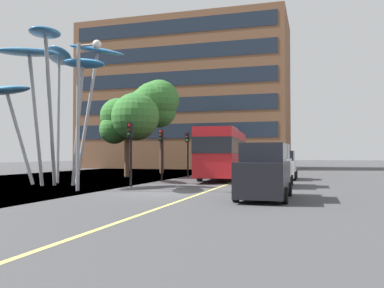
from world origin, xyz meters
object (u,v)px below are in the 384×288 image
(red_bus, at_px, (224,151))
(traffic_light_kerb_far, at_px, (161,144))
(traffic_light_island_mid, at_px, (188,144))
(car_parked_mid, at_px, (273,167))
(traffic_light_kerb_near, at_px, (130,140))
(street_lamp, at_px, (83,95))
(car_parked_near, at_px, (264,173))
(car_parked_far, at_px, (282,166))
(leaf_sculpture, at_px, (53,66))

(red_bus, relative_size, traffic_light_kerb_far, 3.37)
(traffic_light_island_mid, relative_size, car_parked_mid, 0.92)
(car_parked_mid, bearing_deg, red_bus, 123.67)
(traffic_light_kerb_near, relative_size, street_lamp, 0.48)
(traffic_light_kerb_near, height_order, traffic_light_kerb_far, traffic_light_kerb_near)
(red_bus, bearing_deg, car_parked_near, -71.18)
(car_parked_mid, bearing_deg, car_parked_near, -87.80)
(red_bus, height_order, car_parked_mid, red_bus)
(traffic_light_island_mid, bearing_deg, car_parked_near, -62.34)
(traffic_light_kerb_far, distance_m, car_parked_far, 8.84)
(leaf_sculpture, bearing_deg, car_parked_mid, 10.74)
(traffic_light_kerb_near, xyz_separation_m, traffic_light_island_mid, (-0.01, 10.76, 0.03))
(leaf_sculpture, bearing_deg, car_parked_near, -18.51)
(traffic_light_kerb_far, height_order, car_parked_mid, traffic_light_kerb_far)
(traffic_light_kerb_near, relative_size, car_parked_near, 0.77)
(traffic_light_island_mid, relative_size, car_parked_far, 0.88)
(leaf_sculpture, xyz_separation_m, traffic_light_kerb_far, (4.77, 5.56, -4.53))
(red_bus, distance_m, car_parked_far, 4.34)
(car_parked_mid, xyz_separation_m, car_parked_far, (-0.00, 6.88, -0.14))
(car_parked_far, bearing_deg, traffic_light_island_mid, 171.00)
(traffic_light_island_mid, distance_m, car_parked_mid, 11.10)
(red_bus, xyz_separation_m, car_parked_mid, (4.16, -6.25, -0.94))
(car_parked_near, height_order, street_lamp, street_lamp)
(traffic_light_island_mid, distance_m, car_parked_near, 16.76)
(car_parked_far, distance_m, street_lamp, 15.58)
(car_parked_mid, bearing_deg, leaf_sculpture, -169.26)
(traffic_light_kerb_near, height_order, traffic_light_island_mid, traffic_light_island_mid)
(traffic_light_kerb_far, distance_m, traffic_light_island_mid, 4.92)
(traffic_light_island_mid, relative_size, street_lamp, 0.48)
(car_parked_far, bearing_deg, leaf_sculpture, -143.72)
(traffic_light_island_mid, height_order, street_lamp, street_lamp)
(car_parked_mid, bearing_deg, traffic_light_kerb_near, -160.17)
(car_parked_mid, xyz_separation_m, street_lamp, (-8.71, -5.50, 3.60))
(car_parked_near, bearing_deg, leaf_sculpture, 161.49)
(red_bus, distance_m, traffic_light_island_mid, 3.83)
(red_bus, bearing_deg, street_lamp, -111.17)
(car_parked_mid, bearing_deg, traffic_light_island_mid, 132.89)
(red_bus, height_order, leaf_sculpture, leaf_sculpture)
(car_parked_near, bearing_deg, traffic_light_island_mid, 117.66)
(red_bus, height_order, car_parked_near, red_bus)
(traffic_light_kerb_near, relative_size, traffic_light_island_mid, 0.99)
(car_parked_near, height_order, car_parked_far, car_parked_near)
(traffic_light_kerb_near, bearing_deg, car_parked_near, -27.46)
(traffic_light_island_mid, xyz_separation_m, car_parked_far, (7.48, -1.19, -1.62))
(traffic_light_kerb_far, height_order, street_lamp, street_lamp)
(leaf_sculpture, distance_m, traffic_light_kerb_far, 8.61)
(leaf_sculpture, bearing_deg, traffic_light_kerb_far, 49.38)
(traffic_light_island_mid, bearing_deg, car_parked_mid, -47.11)
(red_bus, bearing_deg, car_parked_mid, -56.33)
(car_parked_near, relative_size, street_lamp, 0.62)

